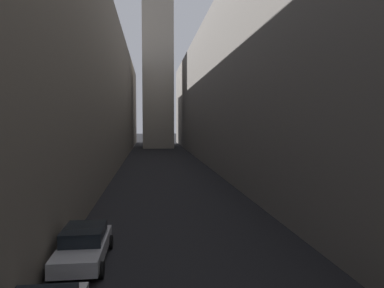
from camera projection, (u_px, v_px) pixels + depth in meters
The scene contains 4 objects.
ground_plane at pixel (165, 168), 44.32m from camera, with size 264.00×264.00×0.00m, color black.
building_block_left at pixel (56, 93), 44.20m from camera, with size 15.43×108.00×18.51m, color #60594F.
building_block_right at pixel (256, 91), 47.10m from camera, with size 13.20×108.00×19.39m, color slate.
parked_car_left_third at pixel (84, 245), 14.33m from camera, with size 1.94×4.48×1.41m.
Camera 1 is at (-1.73, 3.85, 5.63)m, focal length 33.53 mm.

